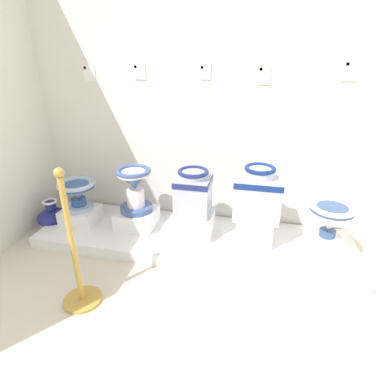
{
  "coord_description": "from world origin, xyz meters",
  "views": [
    {
      "loc": [
        2.21,
        -0.05,
        1.63
      ],
      "look_at": [
        1.66,
        2.36,
        0.54
      ],
      "focal_mm": 28.63,
      "sensor_mm": 36.0,
      "label": 1
    }
  ],
  "objects_px": {
    "plinth_block_slender_white": "(137,218)",
    "info_placard_second": "(139,71)",
    "antique_toilet_broad_patterned": "(77,191)",
    "info_placard_fifth": "(352,70)",
    "antique_toilet_leftmost": "(258,193)",
    "antique_toilet_rightmost": "(330,218)",
    "antique_toilet_slender_white": "(135,185)",
    "stanchion_post_near_left": "(77,269)",
    "plinth_block_leftmost": "(254,229)",
    "info_placard_third": "(205,72)",
    "plinth_block_broad_patterned": "(81,215)",
    "antique_toilet_pale_glazed": "(193,191)",
    "plinth_block_rightmost": "(325,245)",
    "decorative_vase_corner": "(53,217)",
    "info_placard_fourth": "(264,75)",
    "info_placard_first": "(89,73)",
    "plinth_block_pale_glazed": "(193,223)"
  },
  "relations": [
    {
      "from": "plinth_block_slender_white",
      "to": "info_placard_second",
      "type": "bearing_deg",
      "value": 94.67
    },
    {
      "from": "antique_toilet_broad_patterned",
      "to": "info_placard_fifth",
      "type": "relative_size",
      "value": 2.27
    },
    {
      "from": "antique_toilet_leftmost",
      "to": "info_placard_fifth",
      "type": "bearing_deg",
      "value": 32.03
    },
    {
      "from": "antique_toilet_broad_patterned",
      "to": "antique_toilet_rightmost",
      "type": "xyz_separation_m",
      "value": [
        2.31,
        0.01,
        -0.02
      ]
    },
    {
      "from": "antique_toilet_slender_white",
      "to": "stanchion_post_near_left",
      "type": "bearing_deg",
      "value": -93.26
    },
    {
      "from": "antique_toilet_slender_white",
      "to": "info_placard_fifth",
      "type": "distance_m",
      "value": 2.06
    },
    {
      "from": "plinth_block_leftmost",
      "to": "antique_toilet_leftmost",
      "type": "xyz_separation_m",
      "value": [
        0.0,
        0.0,
        0.35
      ]
    },
    {
      "from": "antique_toilet_rightmost",
      "to": "info_placard_third",
      "type": "distance_m",
      "value": 1.63
    },
    {
      "from": "plinth_block_broad_patterned",
      "to": "antique_toilet_pale_glazed",
      "type": "height_order",
      "value": "antique_toilet_pale_glazed"
    },
    {
      "from": "plinth_block_rightmost",
      "to": "decorative_vase_corner",
      "type": "distance_m",
      "value": 2.63
    },
    {
      "from": "antique_toilet_pale_glazed",
      "to": "info_placard_fourth",
      "type": "distance_m",
      "value": 1.16
    },
    {
      "from": "info_placard_fifth",
      "to": "plinth_block_leftmost",
      "type": "bearing_deg",
      "value": -147.97
    },
    {
      "from": "decorative_vase_corner",
      "to": "plinth_block_leftmost",
      "type": "bearing_deg",
      "value": 1.24
    },
    {
      "from": "antique_toilet_slender_white",
      "to": "antique_toilet_pale_glazed",
      "type": "height_order",
      "value": "antique_toilet_pale_glazed"
    },
    {
      "from": "plinth_block_leftmost",
      "to": "stanchion_post_near_left",
      "type": "bearing_deg",
      "value": -141.91
    },
    {
      "from": "antique_toilet_broad_patterned",
      "to": "plinth_block_leftmost",
      "type": "relative_size",
      "value": 1.17
    },
    {
      "from": "plinth_block_slender_white",
      "to": "info_placard_first",
      "type": "bearing_deg",
      "value": 145.05
    },
    {
      "from": "info_placard_second",
      "to": "info_placard_third",
      "type": "xyz_separation_m",
      "value": [
        0.61,
        -0.0,
        0.0
      ]
    },
    {
      "from": "plinth_block_pale_glazed",
      "to": "antique_toilet_broad_patterned",
      "type": "bearing_deg",
      "value": -178.68
    },
    {
      "from": "plinth_block_slender_white",
      "to": "info_placard_third",
      "type": "height_order",
      "value": "info_placard_third"
    },
    {
      "from": "info_placard_fifth",
      "to": "antique_toilet_slender_white",
      "type": "bearing_deg",
      "value": -167.89
    },
    {
      "from": "plinth_block_broad_patterned",
      "to": "antique_toilet_broad_patterned",
      "type": "xyz_separation_m",
      "value": [
        0.0,
        -0.0,
        0.26
      ]
    },
    {
      "from": "info_placard_second",
      "to": "info_placard_third",
      "type": "height_order",
      "value": "info_placard_second"
    },
    {
      "from": "plinth_block_slender_white",
      "to": "plinth_block_pale_glazed",
      "type": "height_order",
      "value": "plinth_block_pale_glazed"
    },
    {
      "from": "plinth_block_slender_white",
      "to": "antique_toilet_pale_glazed",
      "type": "relative_size",
      "value": 0.86
    },
    {
      "from": "info_placard_third",
      "to": "antique_toilet_leftmost",
      "type": "bearing_deg",
      "value": -36.36
    },
    {
      "from": "antique_toilet_broad_patterned",
      "to": "plinth_block_rightmost",
      "type": "relative_size",
      "value": 1.01
    },
    {
      "from": "plinth_block_slender_white",
      "to": "plinth_block_leftmost",
      "type": "relative_size",
      "value": 1.16
    },
    {
      "from": "antique_toilet_broad_patterned",
      "to": "plinth_block_leftmost",
      "type": "bearing_deg",
      "value": 1.06
    },
    {
      "from": "plinth_block_rightmost",
      "to": "info_placard_fourth",
      "type": "bearing_deg",
      "value": 146.59
    },
    {
      "from": "plinth_block_rightmost",
      "to": "decorative_vase_corner",
      "type": "bearing_deg",
      "value": -179.48
    },
    {
      "from": "antique_toilet_broad_patterned",
      "to": "info_placard_second",
      "type": "xyz_separation_m",
      "value": [
        0.55,
        0.43,
        1.07
      ]
    },
    {
      "from": "plinth_block_leftmost",
      "to": "info_placard_first",
      "type": "xyz_separation_m",
      "value": [
        -1.67,
        0.4,
        1.27
      ]
    },
    {
      "from": "plinth_block_pale_glazed",
      "to": "info_placard_fifth",
      "type": "xyz_separation_m",
      "value": [
        1.2,
        0.4,
        1.32
      ]
    },
    {
      "from": "antique_toilet_slender_white",
      "to": "info_placard_second",
      "type": "relative_size",
      "value": 3.14
    },
    {
      "from": "info_placard_second",
      "to": "antique_toilet_leftmost",
      "type": "bearing_deg",
      "value": -19.04
    },
    {
      "from": "antique_toilet_slender_white",
      "to": "antique_toilet_rightmost",
      "type": "relative_size",
      "value": 1.16
    },
    {
      "from": "antique_toilet_leftmost",
      "to": "plinth_block_rightmost",
      "type": "xyz_separation_m",
      "value": [
        0.6,
        -0.02,
        -0.42
      ]
    },
    {
      "from": "plinth_block_leftmost",
      "to": "antique_toilet_rightmost",
      "type": "relative_size",
      "value": 0.85
    },
    {
      "from": "info_placard_first",
      "to": "info_placard_second",
      "type": "distance_m",
      "value": 0.51
    },
    {
      "from": "plinth_block_pale_glazed",
      "to": "antique_toilet_pale_glazed",
      "type": "relative_size",
      "value": 0.87
    },
    {
      "from": "info_placard_fifth",
      "to": "stanchion_post_near_left",
      "type": "height_order",
      "value": "info_placard_fifth"
    },
    {
      "from": "plinth_block_leftmost",
      "to": "plinth_block_broad_patterned",
      "type": "bearing_deg",
      "value": -178.94
    },
    {
      "from": "plinth_block_rightmost",
      "to": "info_placard_fourth",
      "type": "relative_size",
      "value": 2.36
    },
    {
      "from": "antique_toilet_broad_patterned",
      "to": "decorative_vase_corner",
      "type": "bearing_deg",
      "value": -177.83
    },
    {
      "from": "plinth_block_rightmost",
      "to": "info_placard_second",
      "type": "xyz_separation_m",
      "value": [
        -1.76,
        0.42,
        1.35
      ]
    },
    {
      "from": "info_placard_fourth",
      "to": "info_placard_fifth",
      "type": "distance_m",
      "value": 0.68
    },
    {
      "from": "decorative_vase_corner",
      "to": "info_placard_fourth",
      "type": "bearing_deg",
      "value": 12.55
    },
    {
      "from": "plinth_block_broad_patterned",
      "to": "antique_toilet_broad_patterned",
      "type": "distance_m",
      "value": 0.26
    },
    {
      "from": "info_placard_third",
      "to": "stanchion_post_near_left",
      "type": "xyz_separation_m",
      "value": [
        -0.64,
        -1.32,
        -1.22
      ]
    }
  ]
}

